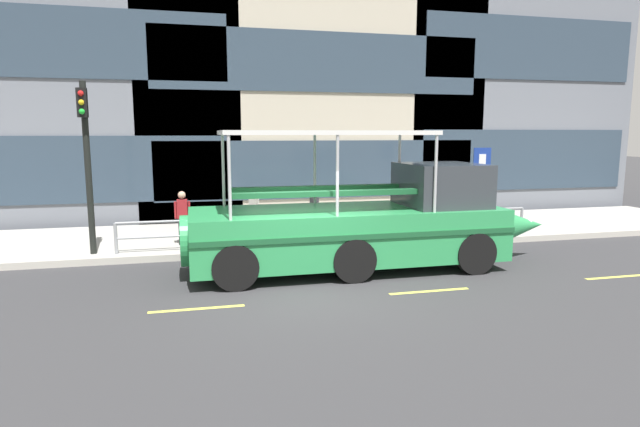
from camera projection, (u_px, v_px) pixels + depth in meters
ground_plane at (309, 286)px, 11.49m from camera, size 120.00×120.00×0.00m
sidewalk at (271, 235)px, 16.86m from camera, size 32.00×4.80×0.18m
curb_edge at (284, 251)px, 14.47m from camera, size 32.00×0.18×0.18m
lane_centreline at (319, 300)px, 10.55m from camera, size 25.80×0.12×0.01m
curb_guardrail at (338, 223)px, 15.07m from camera, size 12.11×0.09×0.85m
traffic_light_pole at (86, 151)px, 13.35m from camera, size 0.24×0.46×4.44m
parking_sign at (481, 175)px, 16.74m from camera, size 0.60×0.12×2.68m
duck_tour_boat at (369, 224)px, 12.89m from camera, size 9.39×2.55×3.38m
pedestrian_near_bow at (401, 200)px, 16.75m from camera, size 0.23×0.48×1.68m
pedestrian_mid_left at (314, 207)px, 15.82m from camera, size 0.23×0.44×1.56m
pedestrian_mid_right at (254, 207)px, 16.00m from camera, size 0.30×0.35×1.51m
pedestrian_near_stern at (182, 213)px, 14.75m from camera, size 0.44×0.21×1.53m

